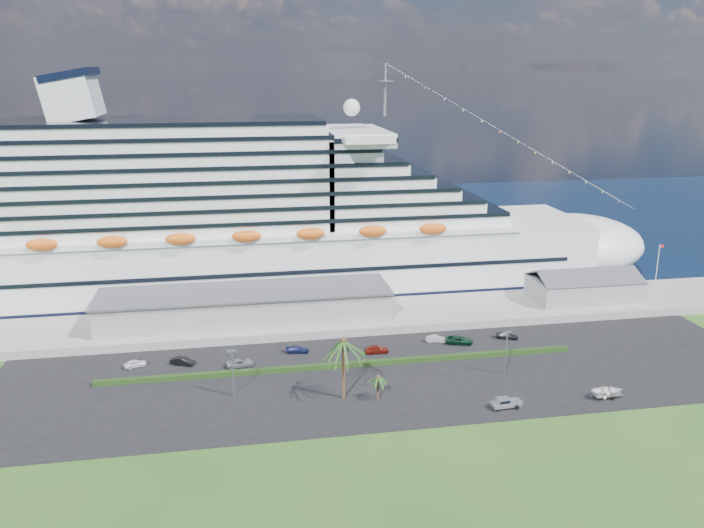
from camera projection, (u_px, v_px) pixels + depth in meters
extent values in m
plane|color=#27511B|center=(408.00, 405.00, 112.11)|extent=(420.00, 420.00, 0.00)
cube|color=black|center=(392.00, 376.00, 122.50)|extent=(140.00, 38.00, 0.12)
cube|color=gray|center=(362.00, 316.00, 149.70)|extent=(240.00, 20.00, 1.80)
cube|color=black|center=(312.00, 228.00, 235.09)|extent=(420.00, 160.00, 0.02)
cube|color=silver|center=(263.00, 259.00, 167.08)|extent=(160.00, 30.00, 16.00)
ellipsoid|color=silver|center=(568.00, 245.00, 180.52)|extent=(40.00, 30.00, 16.00)
cube|color=black|center=(264.00, 286.00, 168.96)|extent=(164.00, 30.60, 2.40)
cube|color=silver|center=(208.00, 172.00, 159.08)|extent=(128.00, 26.00, 24.80)
cube|color=silver|center=(355.00, 136.00, 162.77)|extent=(14.00, 38.00, 3.20)
cube|color=silver|center=(72.00, 96.00, 149.56)|extent=(11.58, 14.00, 11.58)
cylinder|color=gray|center=(385.00, 90.00, 161.04)|extent=(0.70, 0.70, 12.00)
ellipsoid|color=orange|center=(247.00, 236.00, 148.75)|extent=(90.00, 2.40, 2.60)
ellipsoid|color=orange|center=(243.00, 208.00, 178.64)|extent=(90.00, 2.40, 2.60)
cube|color=black|center=(263.00, 256.00, 166.86)|extent=(144.00, 30.40, 0.90)
cube|color=gray|center=(245.00, 305.00, 144.42)|extent=(60.00, 14.00, 6.00)
cube|color=#4C4C54|center=(245.00, 292.00, 143.56)|extent=(61.00, 15.00, 0.40)
cube|color=gray|center=(584.00, 288.00, 157.53)|extent=(24.00, 12.00, 4.80)
cube|color=#4C4C54|center=(592.00, 277.00, 153.69)|extent=(24.00, 6.31, 2.74)
cube|color=#4C4C54|center=(579.00, 270.00, 159.37)|extent=(24.00, 6.31, 2.74)
cylinder|color=silver|center=(657.00, 269.00, 159.55)|extent=(0.16, 0.16, 12.00)
cube|color=red|center=(662.00, 246.00, 158.09)|extent=(1.00, 0.04, 0.70)
cube|color=black|center=(344.00, 365.00, 125.74)|extent=(88.00, 1.10, 0.90)
cylinder|color=gray|center=(233.00, 374.00, 113.83)|extent=(0.24, 0.24, 8.00)
cube|color=gray|center=(232.00, 351.00, 112.69)|extent=(1.60, 0.35, 0.35)
cylinder|color=gray|center=(506.00, 354.00, 121.90)|extent=(0.24, 0.24, 8.00)
cube|color=gray|center=(507.00, 332.00, 120.76)|extent=(1.60, 0.35, 0.35)
cylinder|color=#47301E|center=(343.00, 370.00, 112.76)|extent=(0.54, 0.54, 10.50)
sphere|color=#47301E|center=(343.00, 340.00, 111.30)|extent=(0.98, 0.98, 0.98)
cylinder|color=#47301E|center=(378.00, 388.00, 113.14)|extent=(0.35, 0.35, 4.20)
sphere|color=#47301E|center=(378.00, 377.00, 112.55)|extent=(0.73, 0.73, 0.73)
imported|color=white|center=(135.00, 364.00, 125.77)|extent=(4.34, 2.97, 1.37)
imported|color=black|center=(183.00, 361.00, 126.67)|extent=(4.80, 3.28, 1.50)
imported|color=#92949A|center=(240.00, 363.00, 125.97)|extent=(5.16, 2.71, 1.39)
imported|color=#171F50|center=(297.00, 349.00, 132.14)|extent=(4.58, 2.49, 1.26)
imported|color=maroon|center=(376.00, 349.00, 131.87)|extent=(4.62, 1.92, 1.57)
imported|color=silver|center=(436.00, 339.00, 137.18)|extent=(4.23, 2.25, 1.33)
imported|color=black|center=(459.00, 340.00, 136.36)|extent=(6.05, 4.11, 1.54)
imported|color=#232228|center=(507.00, 335.00, 138.99)|extent=(4.89, 3.45, 1.32)
cylinder|color=black|center=(498.00, 409.00, 109.69)|extent=(0.74, 0.31, 0.72)
cylinder|color=black|center=(494.00, 404.00, 111.31)|extent=(0.74, 0.31, 0.72)
cylinder|color=black|center=(517.00, 407.00, 110.22)|extent=(0.74, 0.31, 0.72)
cylinder|color=black|center=(513.00, 403.00, 111.84)|extent=(0.74, 0.31, 0.72)
cube|color=#A5A8AC|center=(506.00, 404.00, 110.70)|extent=(5.00, 2.17, 0.63)
cube|color=#A5A8AC|center=(514.00, 401.00, 110.82)|extent=(2.30, 1.92, 0.50)
cube|color=#A5A8AC|center=(503.00, 401.00, 110.42)|extent=(2.11, 1.86, 0.86)
cube|color=black|center=(503.00, 400.00, 110.39)|extent=(1.94, 1.89, 0.50)
cube|color=#A5A8AC|center=(494.00, 404.00, 110.30)|extent=(0.94, 1.77, 0.32)
cube|color=gray|center=(608.00, 394.00, 114.10)|extent=(4.97, 2.02, 0.13)
cylinder|color=gray|center=(595.00, 396.00, 113.72)|extent=(2.34, 0.19, 0.09)
cylinder|color=black|center=(613.00, 398.00, 113.33)|extent=(0.69, 0.26, 0.68)
cylinder|color=black|center=(607.00, 393.00, 115.14)|extent=(0.69, 0.26, 0.68)
imported|color=white|center=(608.00, 391.00, 113.92)|extent=(5.56, 4.08, 1.12)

